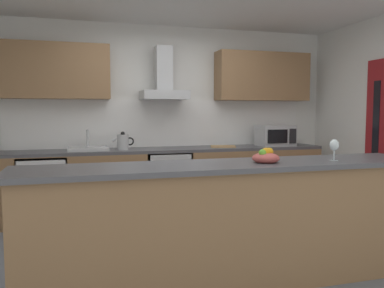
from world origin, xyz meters
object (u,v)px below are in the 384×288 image
object	(u,v)px
microwave	(275,136)
wine_glass	(334,146)
kettle	(123,142)
chopping_board	(223,146)
range_hood	(164,83)
fruit_bowl	(266,157)
oven	(166,181)
sink	(88,148)
refrigerator	(44,190)

from	to	relation	value
microwave	wine_glass	distance (m)	2.47
kettle	chopping_board	size ratio (longest dim) A/B	0.85
microwave	range_hood	world-z (taller)	range_hood
kettle	chopping_board	bearing A→B (deg)	0.41
wine_glass	chopping_board	size ratio (longest dim) A/B	0.52
wine_glass	fruit_bowl	bearing A→B (deg)	176.04
oven	range_hood	bearing A→B (deg)	90.00
sink	range_hood	size ratio (longest dim) A/B	0.69
wine_glass	fruit_bowl	size ratio (longest dim) A/B	0.81
oven	wine_glass	size ratio (longest dim) A/B	4.50
microwave	fruit_bowl	xyz separation A→B (m)	(-1.32, -2.32, -0.02)
microwave	wine_glass	size ratio (longest dim) A/B	2.81
wine_glass	fruit_bowl	world-z (taller)	wine_glass
chopping_board	kettle	bearing A→B (deg)	-179.59
sink	fruit_bowl	distance (m)	2.70
microwave	fruit_bowl	bearing A→B (deg)	-119.59
range_hood	wine_glass	distance (m)	2.76
refrigerator	microwave	distance (m)	3.24
sink	fruit_bowl	size ratio (longest dim) A/B	2.27
refrigerator	fruit_bowl	world-z (taller)	fruit_bowl
oven	range_hood	xyz separation A→B (m)	(0.00, 0.13, 1.33)
refrigerator	range_hood	world-z (taller)	range_hood
microwave	kettle	bearing A→B (deg)	-179.85
kettle	range_hood	bearing A→B (deg)	15.69
microwave	fruit_bowl	world-z (taller)	microwave
oven	refrigerator	world-z (taller)	oven
oven	chopping_board	world-z (taller)	chopping_board
oven	sink	bearing A→B (deg)	179.38
fruit_bowl	microwave	bearing A→B (deg)	60.41
kettle	wine_glass	distance (m)	2.79
oven	microwave	distance (m)	1.72
oven	wine_glass	bearing A→B (deg)	-69.43
wine_glass	sink	bearing A→B (deg)	128.59
kettle	fruit_bowl	size ratio (longest dim) A/B	1.31
microwave	range_hood	size ratio (longest dim) A/B	0.69
oven	kettle	world-z (taller)	kettle
refrigerator	wine_glass	world-z (taller)	wine_glass
range_hood	wine_glass	world-z (taller)	range_hood
kettle	wine_glass	bearing A→B (deg)	-57.91
microwave	chopping_board	distance (m)	0.82
wine_glass	chopping_board	xyz separation A→B (m)	(-0.09, 2.37, -0.20)
microwave	sink	xyz separation A→B (m)	(-2.63, 0.04, -0.12)
kettle	chopping_board	xyz separation A→B (m)	(1.39, 0.01, -0.09)
microwave	sink	size ratio (longest dim) A/B	1.00
refrigerator	sink	world-z (taller)	sink
oven	refrigerator	xyz separation A→B (m)	(-1.56, -0.00, -0.03)
range_hood	chopping_board	world-z (taller)	range_hood
oven	chopping_board	xyz separation A→B (m)	(0.81, -0.02, 0.45)
kettle	oven	bearing A→B (deg)	3.32
refrigerator	wine_glass	bearing A→B (deg)	-44.14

